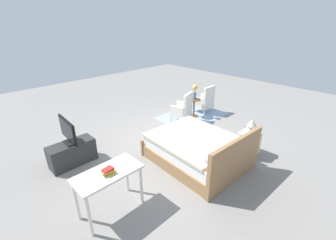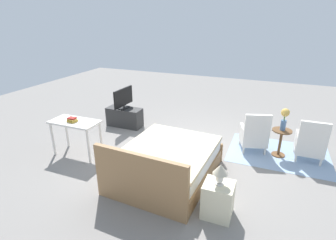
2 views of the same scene
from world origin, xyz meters
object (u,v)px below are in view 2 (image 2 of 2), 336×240
Objects in this scene: bed at (166,164)px; table_lamp at (220,171)px; side_table at (281,140)px; nightstand at (218,200)px; tv_stand at (125,117)px; tv_flatscreen at (123,98)px; book_stack at (72,120)px; armchair_by_window_left at (310,144)px; flower_vase at (285,117)px; vanity_desk at (75,126)px; armchair_by_window_right at (254,135)px.

table_lamp is at bearing 150.31° from bed.
nightstand is at bearing 70.10° from side_table.
tv_stand is 0.54m from tv_flatscreen.
book_stack is (3.24, -0.70, 0.05)m from table_lamp.
flower_vase is at bearing -0.09° from armchair_by_window_left.
table_lamp is (1.41, 2.34, 0.39)m from armchair_by_window_left.
vanity_desk is at bearing 85.97° from tv_stand.
book_stack is at bearing 21.81° from side_table.
flower_vase is 0.59× the size of tv_flatscreen.
bed is 3.78× the size of nightstand.
armchair_by_window_right is at bearing -0.18° from side_table.
armchair_by_window_left reaches higher than book_stack.
side_table is (-0.55, 0.00, -0.01)m from armchair_by_window_right.
side_table is 2.49m from nightstand.
table_lamp is at bearing 166.97° from vanity_desk.
flower_vase reaches higher than bed.
armchair_by_window_left is at bearing 179.87° from armchair_by_window_right.
armchair_by_window_right reaches higher than tv_stand.
tv_flatscreen is at bearing -2.95° from armchair_by_window_right.
armchair_by_window_left reaches higher than nightstand.
flower_vase reaches higher than armchair_by_window_left.
side_table is 4.43m from book_stack.
armchair_by_window_left is at bearing -145.81° from bed.
vanity_desk is (2.13, -0.12, 0.36)m from bed.
tv_flatscreen is (0.00, -0.00, 0.54)m from tv_stand.
vanity_desk is (4.08, 1.59, 0.28)m from side_table.
tv_flatscreen is (2.01, -1.89, 0.50)m from bed.
table_lamp reaches higher than tv_stand.
nightstand is 3.36m from book_stack.
vanity_desk is (4.64, 1.59, 0.28)m from armchair_by_window_left.
tv_flatscreen is (3.41, -0.18, 0.42)m from armchair_by_window_right.
armchair_by_window_right is 0.55m from side_table.
table_lamp is at bearing 167.78° from book_stack.
vanity_desk is (0.12, 1.77, -0.14)m from tv_flatscreen.
armchair_by_window_left is at bearing 177.74° from tv_flatscreen.
side_table reaches higher than nightstand.
armchair_by_window_right is at bearing -97.33° from nightstand.
vanity_desk reaches higher than nightstand.
tv_flatscreen reaches higher than side_table.
bed is 2.60× the size of tv_flatscreen.
table_lamp is (0.85, 2.34, -0.12)m from flower_vase.
armchair_by_window_right is (-1.40, -1.71, 0.08)m from bed.
table_lamp is 3.32m from vanity_desk.
armchair_by_window_left is at bearing 179.91° from flower_vase.
armchair_by_window_right is 0.88× the size of vanity_desk.
vanity_desk is (3.53, 1.59, 0.28)m from armchair_by_window_right.
nightstand is 1.68× the size of table_lamp.
armchair_by_window_left is 4.35× the size of book_stack.
side_table is 2.52m from table_lamp.
tv_flatscreen is (3.11, -2.52, 0.03)m from table_lamp.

